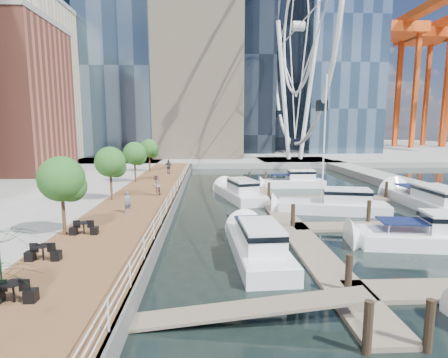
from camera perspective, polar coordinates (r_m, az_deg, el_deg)
name	(u,v)px	position (r m, az deg, el deg)	size (l,w,h in m)	color
ground	(271,276)	(17.83, 7.68, -15.46)	(520.00, 520.00, 0.00)	black
boardwalk	(142,203)	(32.31, -13.22, -3.79)	(6.00, 60.00, 1.00)	brown
seawall	(176,202)	(31.89, -7.90, -3.80)	(0.25, 60.00, 1.00)	#595954
land_far	(217,148)	(118.27, -1.12, 5.13)	(200.00, 114.00, 1.00)	gray
breakwater	(422,190)	(43.29, 29.60, -1.61)	(4.00, 60.00, 1.00)	gray
pier	(294,162)	(70.46, 11.42, 2.77)	(14.00, 12.00, 1.00)	gray
railing	(174,191)	(31.70, -8.12, -1.99)	(0.10, 60.00, 1.05)	white
floating_docks	(350,214)	(29.03, 19.83, -5.46)	(16.00, 34.00, 2.60)	#6D6051
ferris_wheel	(298,27)	(72.60, 12.05, 23.15)	(5.80, 45.60, 47.80)	white
port_cranes	(429,87)	(132.82, 30.41, 12.79)	(40.00, 52.00, 38.00)	#D84C14
street_trees	(110,162)	(31.32, -18.11, 2.66)	(2.60, 42.60, 4.60)	#3F2B1C
cafe_tables	(30,270)	(16.89, -29.07, -12.85)	(2.50, 13.70, 0.74)	black
yacht_foreground	(437,247)	(25.24, 31.42, -9.43)	(2.75, 10.28, 2.15)	white
pedestrian_near	(128,202)	(26.54, -15.45, -3.65)	(0.58, 0.38, 1.59)	#525C6D
pedestrian_mid	(156,185)	(32.60, -11.04, -0.96)	(0.96, 0.75, 1.97)	#906C64
pedestrian_far	(169,167)	(47.85, -9.00, 2.02)	(1.14, 0.47, 1.94)	#333640
moored_yachts	(338,214)	(30.95, 18.05, -5.47)	(21.21, 32.49, 11.50)	white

